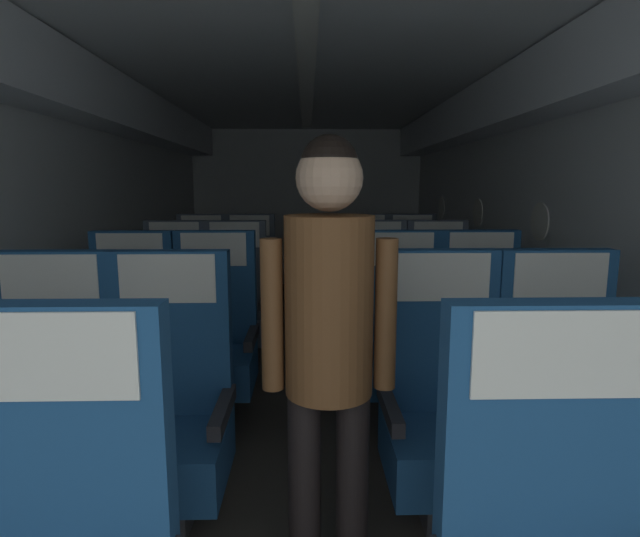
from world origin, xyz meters
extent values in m
cube|color=#3D3833|center=(0.00, 3.78, -0.01)|extent=(3.47, 7.96, 0.02)
cube|color=silver|center=(-1.64, 3.78, 1.11)|extent=(0.08, 7.56, 2.22)
cube|color=silver|center=(1.64, 3.78, 1.11)|extent=(0.08, 7.56, 2.22)
cube|color=silver|center=(0.00, 3.78, 2.22)|extent=(3.35, 7.56, 0.06)
cube|color=#B6BBBB|center=(0.00, 7.58, 1.11)|extent=(3.35, 0.06, 2.22)
cube|color=silver|center=(-1.44, 3.78, 2.00)|extent=(0.31, 7.26, 0.36)
cube|color=silver|center=(1.44, 3.78, 2.00)|extent=(0.31, 7.26, 0.36)
cube|color=white|center=(0.00, 3.78, 2.18)|extent=(0.12, 6.80, 0.02)
cylinder|color=white|center=(1.59, 3.78, 1.15)|extent=(0.01, 0.26, 0.26)
cylinder|color=white|center=(1.59, 5.04, 1.15)|extent=(0.01, 0.26, 0.26)
cylinder|color=white|center=(1.59, 6.30, 1.15)|extent=(0.01, 0.26, 0.26)
cube|color=navy|center=(-0.56, 1.49, 0.78)|extent=(0.48, 0.08, 0.70)
cube|color=silver|center=(-0.56, 1.44, 1.02)|extent=(0.39, 0.01, 0.20)
cube|color=navy|center=(0.55, 1.48, 0.78)|extent=(0.48, 0.08, 0.70)
cube|color=silver|center=(0.55, 1.43, 1.02)|extent=(0.39, 0.01, 0.20)
cube|color=#38383D|center=(-1.04, 2.25, 0.11)|extent=(0.17, 0.17, 0.21)
cube|color=navy|center=(-1.04, 2.25, 0.32)|extent=(0.48, 0.47, 0.21)
cube|color=navy|center=(-1.04, 2.45, 0.78)|extent=(0.48, 0.08, 0.70)
cube|color=#28282D|center=(-0.81, 2.25, 0.52)|extent=(0.05, 0.40, 0.06)
cube|color=silver|center=(-1.04, 2.40, 1.02)|extent=(0.39, 0.01, 0.20)
cube|color=#38383D|center=(-0.57, 2.25, 0.11)|extent=(0.17, 0.17, 0.21)
cube|color=navy|center=(-0.57, 2.25, 0.32)|extent=(0.48, 0.47, 0.21)
cube|color=navy|center=(-0.57, 2.44, 0.78)|extent=(0.48, 0.08, 0.70)
cube|color=#28282D|center=(-0.33, 2.25, 0.52)|extent=(0.05, 0.40, 0.06)
cube|color=#28282D|center=(-0.80, 2.25, 0.52)|extent=(0.05, 0.40, 0.06)
cube|color=silver|center=(-0.57, 2.40, 1.02)|extent=(0.39, 0.01, 0.20)
cube|color=#38383D|center=(1.05, 2.25, 0.11)|extent=(0.17, 0.17, 0.21)
cube|color=navy|center=(1.05, 2.25, 0.32)|extent=(0.48, 0.47, 0.21)
cube|color=navy|center=(1.05, 2.44, 0.78)|extent=(0.48, 0.08, 0.70)
cube|color=#28282D|center=(1.28, 2.25, 0.52)|extent=(0.05, 0.40, 0.06)
cube|color=#28282D|center=(0.81, 2.25, 0.52)|extent=(0.05, 0.40, 0.06)
cube|color=silver|center=(1.05, 2.40, 1.02)|extent=(0.39, 0.01, 0.20)
cube|color=#38383D|center=(0.56, 2.26, 0.11)|extent=(0.17, 0.17, 0.21)
cube|color=navy|center=(0.56, 2.26, 0.32)|extent=(0.48, 0.47, 0.21)
cube|color=navy|center=(0.56, 2.45, 0.78)|extent=(0.48, 0.08, 0.70)
cube|color=#28282D|center=(0.79, 2.26, 0.52)|extent=(0.05, 0.40, 0.06)
cube|color=#28282D|center=(0.33, 2.26, 0.52)|extent=(0.05, 0.40, 0.06)
cube|color=silver|center=(0.56, 2.40, 1.02)|extent=(0.39, 0.01, 0.20)
cube|color=#38383D|center=(-1.05, 3.22, 0.11)|extent=(0.17, 0.17, 0.21)
cube|color=navy|center=(-1.05, 3.22, 0.32)|extent=(0.48, 0.47, 0.21)
cube|color=navy|center=(-1.05, 3.41, 0.78)|extent=(0.48, 0.08, 0.70)
cube|color=#28282D|center=(-0.82, 3.22, 0.52)|extent=(0.05, 0.40, 0.06)
cube|color=#28282D|center=(-1.29, 3.22, 0.52)|extent=(0.05, 0.40, 0.06)
cube|color=silver|center=(-1.05, 3.37, 1.02)|extent=(0.39, 0.01, 0.20)
cube|color=#38383D|center=(-0.56, 3.23, 0.11)|extent=(0.17, 0.17, 0.21)
cube|color=navy|center=(-0.56, 3.23, 0.32)|extent=(0.48, 0.47, 0.21)
cube|color=navy|center=(-0.56, 3.42, 0.78)|extent=(0.48, 0.08, 0.70)
cube|color=#28282D|center=(-0.33, 3.23, 0.52)|extent=(0.05, 0.40, 0.06)
cube|color=#28282D|center=(-0.79, 3.23, 0.52)|extent=(0.05, 0.40, 0.06)
cube|color=silver|center=(-0.56, 3.38, 1.02)|extent=(0.39, 0.01, 0.20)
cube|color=#38383D|center=(1.05, 3.22, 0.11)|extent=(0.17, 0.17, 0.21)
cube|color=navy|center=(1.05, 3.22, 0.32)|extent=(0.48, 0.47, 0.21)
cube|color=navy|center=(1.05, 3.41, 0.78)|extent=(0.48, 0.08, 0.70)
cube|color=#28282D|center=(1.28, 3.22, 0.52)|extent=(0.05, 0.40, 0.06)
cube|color=#28282D|center=(0.82, 3.22, 0.52)|extent=(0.05, 0.40, 0.06)
cube|color=silver|center=(1.05, 3.37, 1.02)|extent=(0.39, 0.01, 0.20)
cube|color=#38383D|center=(0.57, 3.22, 0.11)|extent=(0.17, 0.17, 0.21)
cube|color=navy|center=(0.57, 3.22, 0.32)|extent=(0.48, 0.47, 0.21)
cube|color=navy|center=(0.57, 3.41, 0.78)|extent=(0.48, 0.08, 0.70)
cube|color=#28282D|center=(0.80, 3.22, 0.52)|extent=(0.05, 0.40, 0.06)
cube|color=#28282D|center=(0.33, 3.22, 0.52)|extent=(0.05, 0.40, 0.06)
cube|color=silver|center=(0.57, 3.37, 1.02)|extent=(0.39, 0.01, 0.20)
cube|color=#38383D|center=(-1.05, 4.20, 0.11)|extent=(0.17, 0.17, 0.21)
cube|color=#4C5666|center=(-1.05, 4.20, 0.32)|extent=(0.48, 0.47, 0.21)
cube|color=#4C5666|center=(-1.05, 4.39, 0.78)|extent=(0.48, 0.08, 0.70)
cube|color=#28282D|center=(-0.81, 4.20, 0.52)|extent=(0.05, 0.40, 0.06)
cube|color=#28282D|center=(-1.28, 4.20, 0.52)|extent=(0.05, 0.40, 0.06)
cube|color=silver|center=(-1.05, 4.35, 1.02)|extent=(0.39, 0.01, 0.20)
cube|color=#38383D|center=(-0.57, 4.19, 0.11)|extent=(0.17, 0.17, 0.21)
cube|color=#4C5666|center=(-0.57, 4.19, 0.32)|extent=(0.48, 0.47, 0.21)
cube|color=#4C5666|center=(-0.57, 4.38, 0.78)|extent=(0.48, 0.08, 0.70)
cube|color=#28282D|center=(-0.34, 4.19, 0.52)|extent=(0.05, 0.40, 0.06)
cube|color=#28282D|center=(-0.80, 4.19, 0.52)|extent=(0.05, 0.40, 0.06)
cube|color=silver|center=(-0.57, 4.33, 1.02)|extent=(0.39, 0.01, 0.20)
cube|color=#38383D|center=(1.04, 4.19, 0.11)|extent=(0.17, 0.17, 0.21)
cube|color=#4C5666|center=(1.04, 4.19, 0.32)|extent=(0.48, 0.47, 0.21)
cube|color=#4C5666|center=(1.04, 4.39, 0.78)|extent=(0.48, 0.08, 0.70)
cube|color=#28282D|center=(1.28, 4.19, 0.52)|extent=(0.05, 0.40, 0.06)
cube|color=#28282D|center=(0.81, 4.19, 0.52)|extent=(0.05, 0.40, 0.06)
cube|color=silver|center=(1.04, 4.34, 1.02)|extent=(0.39, 0.01, 0.20)
cube|color=#38383D|center=(0.55, 4.21, 0.11)|extent=(0.17, 0.17, 0.21)
cube|color=#4C5666|center=(0.55, 4.21, 0.32)|extent=(0.48, 0.47, 0.21)
cube|color=#4C5666|center=(0.55, 4.40, 0.78)|extent=(0.48, 0.08, 0.70)
cube|color=#28282D|center=(0.78, 4.21, 0.52)|extent=(0.05, 0.40, 0.06)
cube|color=#28282D|center=(0.32, 4.21, 0.52)|extent=(0.05, 0.40, 0.06)
cube|color=silver|center=(0.55, 4.35, 1.02)|extent=(0.39, 0.01, 0.20)
cube|color=#38383D|center=(-1.04, 5.18, 0.11)|extent=(0.17, 0.17, 0.21)
cube|color=#4C5666|center=(-1.04, 5.18, 0.32)|extent=(0.48, 0.47, 0.21)
cube|color=#4C5666|center=(-1.04, 5.37, 0.78)|extent=(0.48, 0.08, 0.70)
cube|color=#28282D|center=(-0.81, 5.18, 0.52)|extent=(0.05, 0.40, 0.06)
cube|color=#28282D|center=(-1.27, 5.18, 0.52)|extent=(0.05, 0.40, 0.06)
cube|color=silver|center=(-1.04, 5.33, 1.02)|extent=(0.39, 0.01, 0.20)
cube|color=#38383D|center=(-0.56, 5.18, 0.11)|extent=(0.17, 0.17, 0.21)
cube|color=#4C5666|center=(-0.56, 5.18, 0.32)|extent=(0.48, 0.47, 0.21)
cube|color=#4C5666|center=(-0.56, 5.37, 0.78)|extent=(0.48, 0.08, 0.70)
cube|color=#28282D|center=(-0.33, 5.18, 0.52)|extent=(0.05, 0.40, 0.06)
cube|color=#28282D|center=(-0.80, 5.18, 0.52)|extent=(0.05, 0.40, 0.06)
cube|color=silver|center=(-0.56, 5.33, 1.02)|extent=(0.39, 0.01, 0.20)
cube|color=#38383D|center=(1.04, 5.17, 0.11)|extent=(0.17, 0.17, 0.21)
cube|color=#4C5666|center=(1.04, 5.17, 0.32)|extent=(0.48, 0.47, 0.21)
cube|color=#4C5666|center=(1.04, 5.36, 0.78)|extent=(0.48, 0.08, 0.70)
cube|color=#28282D|center=(1.27, 5.17, 0.52)|extent=(0.05, 0.40, 0.06)
cube|color=#28282D|center=(0.81, 5.17, 0.52)|extent=(0.05, 0.40, 0.06)
cube|color=silver|center=(1.04, 5.32, 1.02)|extent=(0.39, 0.01, 0.20)
cube|color=#38383D|center=(0.57, 5.18, 0.11)|extent=(0.17, 0.17, 0.21)
cube|color=#4C5666|center=(0.57, 5.18, 0.32)|extent=(0.48, 0.47, 0.21)
cube|color=#4C5666|center=(0.57, 5.37, 0.78)|extent=(0.48, 0.08, 0.70)
cube|color=#28282D|center=(0.80, 5.18, 0.52)|extent=(0.05, 0.40, 0.06)
cube|color=#28282D|center=(0.34, 5.18, 0.52)|extent=(0.05, 0.40, 0.06)
cube|color=silver|center=(0.57, 5.32, 1.02)|extent=(0.39, 0.01, 0.20)
cylinder|color=black|center=(-0.01, 1.93, 0.36)|extent=(0.11, 0.11, 0.73)
cylinder|color=black|center=(0.15, 1.93, 0.36)|extent=(0.11, 0.11, 0.73)
cylinder|color=brown|center=(0.07, 1.93, 1.01)|extent=(0.28, 0.28, 0.57)
cylinder|color=brown|center=(-0.11, 1.93, 0.98)|extent=(0.07, 0.07, 0.48)
cylinder|color=brown|center=(0.25, 1.93, 0.98)|extent=(0.07, 0.07, 0.48)
sphere|color=tan|center=(0.07, 1.93, 1.41)|extent=(0.21, 0.21, 0.21)
sphere|color=black|center=(0.07, 1.93, 1.45)|extent=(0.17, 0.17, 0.17)
camera|label=1|loc=(0.00, 0.39, 1.38)|focal=28.14mm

